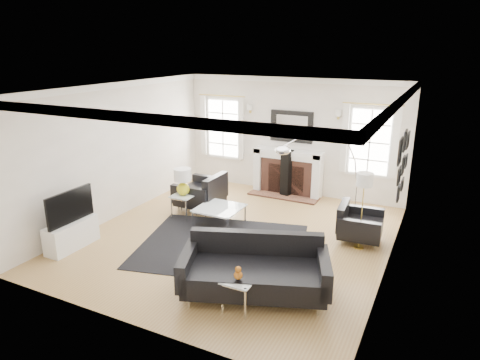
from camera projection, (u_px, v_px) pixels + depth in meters
The scene contains 25 objects.
floor at pixel (236, 237), 8.17m from camera, with size 6.00×6.00×0.00m, color #A57845.
back_wall at pixel (292, 137), 10.32m from camera, with size 5.50×0.04×2.80m, color white.
front_wall at pixel (124, 226), 5.19m from camera, with size 5.50×0.04×2.80m, color white.
left_wall at pixel (118, 151), 8.92m from camera, with size 0.04×6.00×2.80m, color white.
right_wall at pixel (394, 188), 6.59m from camera, with size 0.04×6.00×2.80m, color white.
ceiling at pixel (235, 88), 7.33m from camera, with size 5.50×6.00×0.02m, color white.
crown_molding at pixel (235, 92), 7.35m from camera, with size 5.50×6.00×0.12m, color white.
fireplace at pixel (287, 173), 10.40m from camera, with size 1.70×0.69×1.11m.
mantel_mirror at pixel (291, 127), 10.20m from camera, with size 1.05×0.07×0.75m.
window_left at pixel (223, 128), 11.04m from camera, with size 1.24×0.15×1.62m.
window_right at pixel (370, 142), 9.47m from camera, with size 1.24×0.15×1.62m.
gallery_wall at pixel (403, 160), 7.67m from camera, with size 0.04×1.73×1.29m.
tv_unit at pixel (71, 231), 7.66m from camera, with size 0.35×1.00×1.09m.
area_rug at pixel (222, 245), 7.82m from camera, with size 2.93×2.44×0.01m, color black.
sofa at pixel (255, 270), 6.22m from camera, with size 2.32×1.63×0.69m.
armchair_left at pixel (203, 193), 9.44m from camera, with size 0.91×1.01×0.68m.
armchair_right at pixel (358, 225), 7.92m from camera, with size 0.84×0.92×0.58m.
coffee_table at pixel (219, 209), 8.62m from camera, with size 0.86×0.86×0.38m.
side_table_left at pixel (184, 200), 9.00m from camera, with size 0.45×0.45×0.50m.
nesting_table at pixel (238, 288), 5.80m from camera, with size 0.43×0.36×0.47m.
gourd_lamp at pixel (183, 180), 8.87m from camera, with size 0.36×0.36×0.58m.
orange_vase at pixel (238, 274), 5.74m from camera, with size 0.12×0.12×0.19m.
arc_floor_lamp at pixel (321, 174), 8.27m from camera, with size 1.47×1.36×2.08m.
stick_floor_lamp at pixel (364, 184), 7.38m from camera, with size 0.29×0.29×1.41m.
speaker_tower at pixel (287, 173), 10.25m from camera, with size 0.23×0.23×1.14m, color black.
Camera 1 is at (3.39, -6.66, 3.50)m, focal length 32.00 mm.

